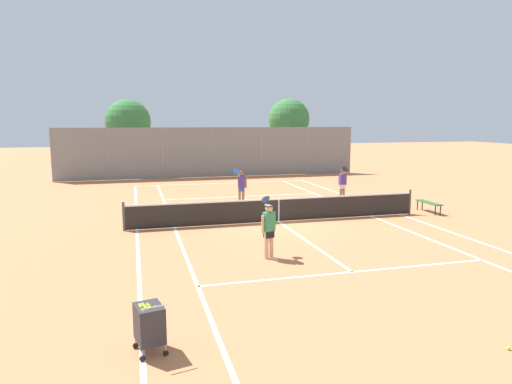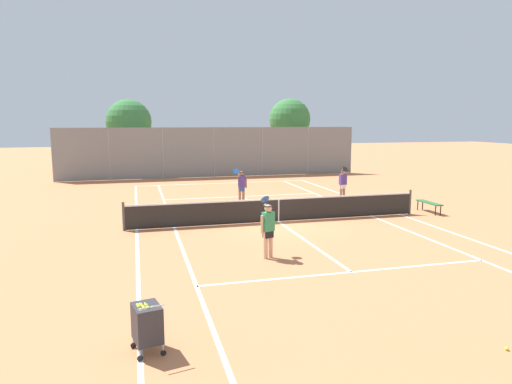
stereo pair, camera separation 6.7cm
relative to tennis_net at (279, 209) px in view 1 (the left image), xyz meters
name	(u,v)px [view 1 (the left image)]	position (x,y,z in m)	size (l,w,h in m)	color
ground_plane	(279,222)	(0.00, 0.00, -0.51)	(120.00, 120.00, 0.00)	#CC7A4C
court_line_markings	(279,222)	(0.00, 0.00, -0.51)	(11.10, 23.90, 0.01)	white
tennis_net	(279,209)	(0.00, 0.00, 0.00)	(12.00, 0.10, 1.07)	#474C47
ball_cart	(149,323)	(-5.36, -9.37, 0.03)	(0.60, 0.71, 0.96)	#2D2D33
player_near_side	(269,227)	(-1.79, -4.60, 0.42)	(0.48, 0.87, 1.77)	#D8A884
player_far_left	(241,185)	(-0.53, 4.28, 0.42)	(0.77, 0.71, 1.77)	#936B4C
player_far_right	(343,182)	(4.62, 3.86, 0.42)	(0.57, 0.81, 1.77)	#936B4C
loose_tennis_ball_0	(509,348)	(0.72, -10.93, -0.48)	(0.07, 0.07, 0.07)	#D1DB33
loose_tennis_ball_1	(276,222)	(-0.16, -0.17, -0.48)	(0.07, 0.07, 0.07)	#D1DB33
courtside_bench	(429,203)	(6.98, 0.09, -0.10)	(0.36, 1.50, 0.47)	#2D6638
back_fence	(213,152)	(0.00, 15.30, 1.28)	(21.54, 0.08, 3.58)	gray
tree_behind_left	(127,123)	(-5.90, 18.56, 3.36)	(3.34, 3.34, 5.61)	brown
tree_behind_right	(289,120)	(6.70, 18.21, 3.55)	(3.31, 3.31, 5.80)	brown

